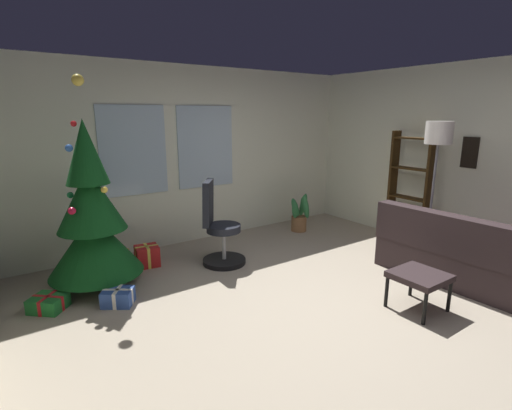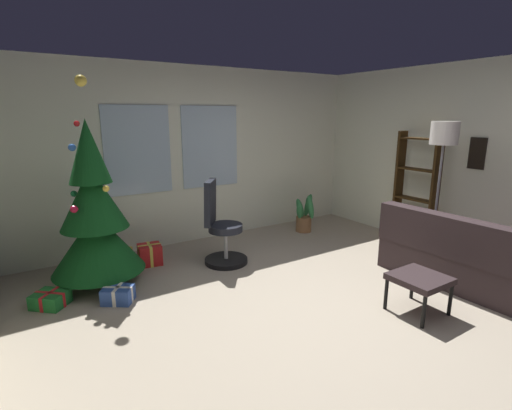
{
  "view_description": "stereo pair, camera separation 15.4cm",
  "coord_description": "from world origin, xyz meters",
  "px_view_note": "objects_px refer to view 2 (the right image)",
  "views": [
    {
      "loc": [
        -2.53,
        -2.43,
        1.9
      ],
      "look_at": [
        -0.21,
        0.9,
        0.93
      ],
      "focal_mm": 26.65,
      "sensor_mm": 36.0,
      "label": 1
    },
    {
      "loc": [
        -2.41,
        -2.51,
        1.9
      ],
      "look_at": [
        -0.21,
        0.9,
        0.93
      ],
      "focal_mm": 26.65,
      "sensor_mm": 36.0,
      "label": 2
    }
  ],
  "objects_px": {
    "bookshelf": "(415,197)",
    "gift_box_gold": "(119,256)",
    "couch": "(479,259)",
    "holiday_tree": "(95,219)",
    "potted_plant": "(305,215)",
    "floor_lamp": "(443,146)",
    "gift_box_green": "(50,299)",
    "office_chair": "(221,231)",
    "gift_box_red": "(150,254)",
    "footstool": "(419,281)",
    "gift_box_blue": "(118,295)"
  },
  "relations": [
    {
      "from": "footstool",
      "to": "floor_lamp",
      "type": "distance_m",
      "value": 1.9
    },
    {
      "from": "gift_box_green",
      "to": "gift_box_red",
      "type": "bearing_deg",
      "value": 24.76
    },
    {
      "from": "gift_box_red",
      "to": "bookshelf",
      "type": "distance_m",
      "value": 3.85
    },
    {
      "from": "couch",
      "to": "gift_box_blue",
      "type": "distance_m",
      "value": 4.01
    },
    {
      "from": "gift_box_green",
      "to": "office_chair",
      "type": "bearing_deg",
      "value": 2.7
    },
    {
      "from": "footstool",
      "to": "floor_lamp",
      "type": "bearing_deg",
      "value": 28.34
    },
    {
      "from": "couch",
      "to": "floor_lamp",
      "type": "xyz_separation_m",
      "value": [
        0.13,
        0.66,
        1.24
      ]
    },
    {
      "from": "footstool",
      "to": "gift_box_red",
      "type": "bearing_deg",
      "value": 124.64
    },
    {
      "from": "gift_box_gold",
      "to": "footstool",
      "type": "bearing_deg",
      "value": -53.16
    },
    {
      "from": "gift_box_green",
      "to": "bookshelf",
      "type": "distance_m",
      "value": 4.87
    },
    {
      "from": "gift_box_blue",
      "to": "office_chair",
      "type": "height_order",
      "value": "office_chair"
    },
    {
      "from": "holiday_tree",
      "to": "gift_box_blue",
      "type": "height_order",
      "value": "holiday_tree"
    },
    {
      "from": "gift_box_green",
      "to": "gift_box_blue",
      "type": "height_order",
      "value": "gift_box_blue"
    },
    {
      "from": "holiday_tree",
      "to": "gift_box_green",
      "type": "xyz_separation_m",
      "value": [
        -0.54,
        -0.3,
        -0.7
      ]
    },
    {
      "from": "office_chair",
      "to": "gift_box_blue",
      "type": "bearing_deg",
      "value": -164.83
    },
    {
      "from": "couch",
      "to": "holiday_tree",
      "type": "xyz_separation_m",
      "value": [
        -3.65,
        2.34,
        0.48
      ]
    },
    {
      "from": "footstool",
      "to": "gift_box_blue",
      "type": "relative_size",
      "value": 1.3
    },
    {
      "from": "gift_box_blue",
      "to": "floor_lamp",
      "type": "height_order",
      "value": "floor_lamp"
    },
    {
      "from": "couch",
      "to": "bookshelf",
      "type": "distance_m",
      "value": 1.45
    },
    {
      "from": "gift_box_red",
      "to": "gift_box_gold",
      "type": "distance_m",
      "value": 0.41
    },
    {
      "from": "gift_box_blue",
      "to": "potted_plant",
      "type": "xyz_separation_m",
      "value": [
        3.2,
        0.85,
        0.19
      ]
    },
    {
      "from": "gift_box_blue",
      "to": "floor_lamp",
      "type": "distance_m",
      "value": 4.14
    },
    {
      "from": "gift_box_gold",
      "to": "potted_plant",
      "type": "relative_size",
      "value": 0.53
    },
    {
      "from": "holiday_tree",
      "to": "office_chair",
      "type": "xyz_separation_m",
      "value": [
        1.46,
        -0.2,
        -0.34
      ]
    },
    {
      "from": "gift_box_green",
      "to": "couch",
      "type": "bearing_deg",
      "value": -25.98
    },
    {
      "from": "bookshelf",
      "to": "potted_plant",
      "type": "bearing_deg",
      "value": 125.67
    },
    {
      "from": "bookshelf",
      "to": "footstool",
      "type": "bearing_deg",
      "value": -142.97
    },
    {
      "from": "footstool",
      "to": "office_chair",
      "type": "height_order",
      "value": "office_chair"
    },
    {
      "from": "bookshelf",
      "to": "gift_box_gold",
      "type": "bearing_deg",
      "value": 158.04
    },
    {
      "from": "couch",
      "to": "holiday_tree",
      "type": "height_order",
      "value": "holiday_tree"
    },
    {
      "from": "gift_box_red",
      "to": "holiday_tree",
      "type": "bearing_deg",
      "value": -158.63
    },
    {
      "from": "couch",
      "to": "footstool",
      "type": "bearing_deg",
      "value": -177.98
    },
    {
      "from": "potted_plant",
      "to": "floor_lamp",
      "type": "bearing_deg",
      "value": -74.96
    },
    {
      "from": "gift_box_gold",
      "to": "potted_plant",
      "type": "distance_m",
      "value": 2.95
    },
    {
      "from": "couch",
      "to": "holiday_tree",
      "type": "relative_size",
      "value": 0.77
    },
    {
      "from": "holiday_tree",
      "to": "office_chair",
      "type": "height_order",
      "value": "holiday_tree"
    },
    {
      "from": "gift_box_red",
      "to": "gift_box_green",
      "type": "bearing_deg",
      "value": -155.24
    },
    {
      "from": "potted_plant",
      "to": "footstool",
      "type": "bearing_deg",
      "value": -106.32
    },
    {
      "from": "gift_box_red",
      "to": "gift_box_gold",
      "type": "xyz_separation_m",
      "value": [
        -0.33,
        0.24,
        -0.03
      ]
    },
    {
      "from": "couch",
      "to": "office_chair",
      "type": "distance_m",
      "value": 3.07
    },
    {
      "from": "gift_box_gold",
      "to": "potted_plant",
      "type": "height_order",
      "value": "potted_plant"
    },
    {
      "from": "gift_box_gold",
      "to": "holiday_tree",
      "type": "bearing_deg",
      "value": -123.58
    },
    {
      "from": "office_chair",
      "to": "potted_plant",
      "type": "relative_size",
      "value": 1.69
    },
    {
      "from": "footstool",
      "to": "bookshelf",
      "type": "relative_size",
      "value": 0.29
    },
    {
      "from": "holiday_tree",
      "to": "floor_lamp",
      "type": "bearing_deg",
      "value": -23.99
    },
    {
      "from": "couch",
      "to": "gift_box_red",
      "type": "bearing_deg",
      "value": 139.04
    },
    {
      "from": "gift_box_green",
      "to": "gift_box_gold",
      "type": "xyz_separation_m",
      "value": [
        0.87,
        0.79,
        0.03
      ]
    },
    {
      "from": "bookshelf",
      "to": "holiday_tree",
      "type": "bearing_deg",
      "value": 165.71
    },
    {
      "from": "footstool",
      "to": "gift_box_green",
      "type": "xyz_separation_m",
      "value": [
        -3.03,
        2.09,
        -0.26
      ]
    },
    {
      "from": "footstool",
      "to": "floor_lamp",
      "type": "relative_size",
      "value": 0.26
    }
  ]
}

